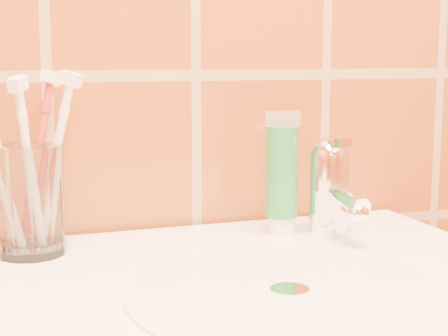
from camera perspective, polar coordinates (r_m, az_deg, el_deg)
name	(u,v)px	position (r m, az deg, el deg)	size (l,w,h in m)	color
glass_tumbler	(30,200)	(0.77, -15.83, -2.60)	(0.07, 0.07, 0.12)	white
toothpaste_tube	(282,177)	(0.83, 4.83, -0.77)	(0.04, 0.04, 0.15)	white
faucet	(330,183)	(0.84, 8.82, -1.28)	(0.05, 0.11, 0.12)	white
toothbrush_0	(30,170)	(0.75, -15.85, -0.17)	(0.04, 0.05, 0.20)	white
toothbrush_1	(5,174)	(0.78, -17.74, -0.46)	(0.06, 0.05, 0.19)	white
toothbrush_2	(38,162)	(0.80, -15.21, 0.51)	(0.06, 0.07, 0.20)	#A12E22
toothbrush_3	(53,165)	(0.77, -14.00, 0.25)	(0.07, 0.05, 0.20)	white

